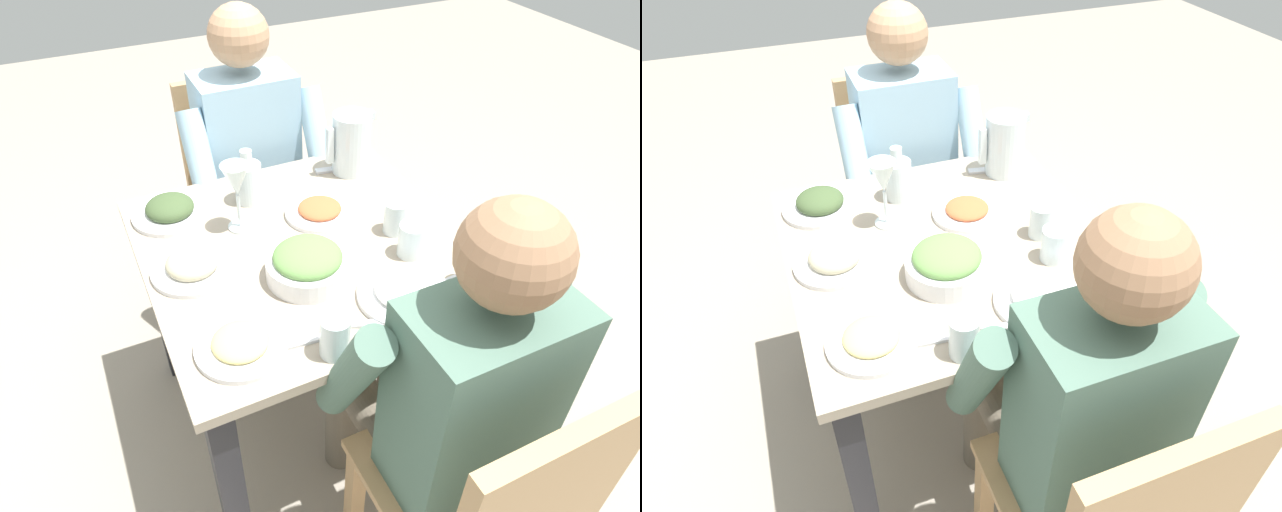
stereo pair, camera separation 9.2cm
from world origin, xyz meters
The scene contains 22 objects.
ground_plane centered at (0.00, 0.00, 0.00)m, with size 8.00×8.00×0.00m, color gray.
dining_table centered at (0.00, 0.00, 0.59)m, with size 0.84×0.84×0.72m.
chair_near centered at (-0.05, -0.71, 0.50)m, with size 0.40×0.40×0.89m.
diner_near centered at (-0.05, -0.50, 0.65)m, with size 0.48×0.53×1.18m.
diner_far centered at (-0.10, 0.50, 0.65)m, with size 0.48×0.53×1.18m.
water_pitcher centered at (-0.29, -0.29, 0.82)m, with size 0.16×0.12×0.19m.
salad_bowl centered at (0.05, 0.12, 0.76)m, with size 0.21×0.21×0.09m.
plate_dolmas centered at (0.29, -0.29, 0.74)m, with size 0.22×0.22×0.06m.
plate_yoghurt centered at (-0.12, 0.29, 0.74)m, with size 0.22×0.22×0.06m.
plate_rice_curry centered at (-0.10, -0.11, 0.74)m, with size 0.20×0.20×0.04m.
plate_fries centered at (0.27, 0.27, 0.74)m, with size 0.20×0.20×0.04m.
plate_beans centered at (0.30, -0.02, 0.74)m, with size 0.21×0.21×0.06m.
water_glass_center centered at (-0.25, 0.05, 0.77)m, with size 0.06×0.06×0.09m, color silver.
water_glass_far_right centered at (-0.23, 0.15, 0.77)m, with size 0.07×0.07×0.09m, color silver.
water_glass_near_right centered at (0.10, 0.37, 0.77)m, with size 0.07×0.07×0.10m, color silver.
water_glass_by_pitcher centered at (-0.30, 0.32, 0.77)m, with size 0.06×0.06×0.10m, color silver.
wine_glass centered at (0.13, -0.15, 0.86)m, with size 0.08×0.08×0.20m.
oil_carafe centered at (0.06, -0.26, 0.78)m, with size 0.08×0.08×0.16m.
fork_near centered at (-0.20, 0.30, 0.73)m, with size 0.17×0.03×0.01m, color silver.
knife_near centered at (0.00, 0.33, 0.73)m, with size 0.18×0.02×0.01m, color silver.
fork_far centered at (-0.27, -0.31, 0.73)m, with size 0.17×0.03×0.01m, color silver.
knife_far centered at (0.15, 0.32, 0.73)m, with size 0.18×0.02×0.01m, color silver.
Camera 2 is at (0.38, 1.11, 1.64)m, focal length 31.39 mm.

